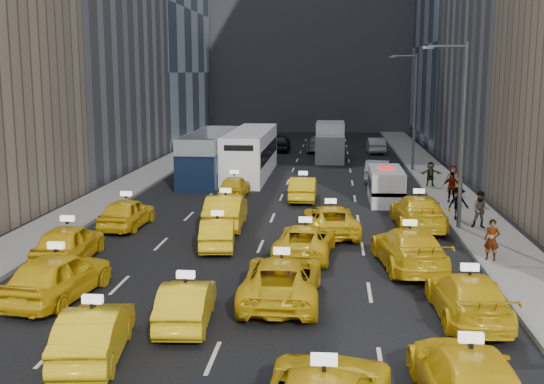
{
  "coord_description": "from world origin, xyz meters",
  "views": [
    {
      "loc": [
        3.16,
        -21.12,
        7.62
      ],
      "look_at": [
        0.28,
        10.57,
        2.0
      ],
      "focal_mm": 45.0,
      "sensor_mm": 36.0,
      "label": 1
    }
  ],
  "objects_px": {
    "box_truck": "(330,142)",
    "taxi_1": "(94,332)",
    "double_decker": "(210,156)",
    "city_bus": "(251,153)",
    "nypd_van": "(386,186)",
    "pedestrian_0": "(492,240)",
    "taxi_3": "(469,379)"
  },
  "relations": [
    {
      "from": "box_truck",
      "to": "taxi_1",
      "type": "bearing_deg",
      "value": -99.94
    },
    {
      "from": "double_decker",
      "to": "city_bus",
      "type": "xyz_separation_m",
      "value": [
        2.71,
        1.92,
        0.03
      ]
    },
    {
      "from": "taxi_1",
      "to": "city_bus",
      "type": "relative_size",
      "value": 0.33
    },
    {
      "from": "nypd_van",
      "to": "double_decker",
      "type": "relative_size",
      "value": 0.43
    },
    {
      "from": "city_bus",
      "to": "pedestrian_0",
      "type": "distance_m",
      "value": 25.78
    },
    {
      "from": "double_decker",
      "to": "box_truck",
      "type": "relative_size",
      "value": 1.63
    },
    {
      "from": "pedestrian_0",
      "to": "box_truck",
      "type": "bearing_deg",
      "value": 126.37
    },
    {
      "from": "city_bus",
      "to": "box_truck",
      "type": "height_order",
      "value": "city_bus"
    },
    {
      "from": "nypd_van",
      "to": "box_truck",
      "type": "distance_m",
      "value": 19.75
    },
    {
      "from": "pedestrian_0",
      "to": "nypd_van",
      "type": "bearing_deg",
      "value": 128.88
    },
    {
      "from": "taxi_1",
      "to": "nypd_van",
      "type": "height_order",
      "value": "nypd_van"
    },
    {
      "from": "city_bus",
      "to": "nypd_van",
      "type": "bearing_deg",
      "value": -49.89
    },
    {
      "from": "taxi_1",
      "to": "nypd_van",
      "type": "relative_size",
      "value": 0.86
    },
    {
      "from": "nypd_van",
      "to": "taxi_3",
      "type": "bearing_deg",
      "value": -87.66
    },
    {
      "from": "taxi_1",
      "to": "box_truck",
      "type": "bearing_deg",
      "value": -105.65
    },
    {
      "from": "taxi_3",
      "to": "city_bus",
      "type": "height_order",
      "value": "city_bus"
    },
    {
      "from": "taxi_3",
      "to": "pedestrian_0",
      "type": "height_order",
      "value": "pedestrian_0"
    },
    {
      "from": "taxi_1",
      "to": "taxi_3",
      "type": "height_order",
      "value": "taxi_3"
    },
    {
      "from": "taxi_3",
      "to": "double_decker",
      "type": "xyz_separation_m",
      "value": [
        -11.92,
        33.08,
        0.89
      ]
    },
    {
      "from": "taxi_3",
      "to": "nypd_van",
      "type": "distance_m",
      "value": 25.36
    },
    {
      "from": "taxi_3",
      "to": "nypd_van",
      "type": "bearing_deg",
      "value": -93.21
    },
    {
      "from": "nypd_van",
      "to": "city_bus",
      "type": "distance_m",
      "value": 13.34
    },
    {
      "from": "taxi_1",
      "to": "double_decker",
      "type": "height_order",
      "value": "double_decker"
    },
    {
      "from": "nypd_van",
      "to": "taxi_1",
      "type": "bearing_deg",
      "value": -109.81
    },
    {
      "from": "taxi_1",
      "to": "taxi_3",
      "type": "xyz_separation_m",
      "value": [
        9.47,
        -2.08,
        0.05
      ]
    },
    {
      "from": "nypd_van",
      "to": "box_truck",
      "type": "height_order",
      "value": "box_truck"
    },
    {
      "from": "city_bus",
      "to": "pedestrian_0",
      "type": "bearing_deg",
      "value": -64.63
    },
    {
      "from": "city_bus",
      "to": "taxi_1",
      "type": "bearing_deg",
      "value": -94.0
    },
    {
      "from": "nypd_van",
      "to": "pedestrian_0",
      "type": "height_order",
      "value": "nypd_van"
    },
    {
      "from": "taxi_1",
      "to": "city_bus",
      "type": "bearing_deg",
      "value": -98.05
    },
    {
      "from": "nypd_van",
      "to": "city_bus",
      "type": "xyz_separation_m",
      "value": [
        -9.2,
        9.64,
        0.72
      ]
    },
    {
      "from": "taxi_3",
      "to": "pedestrian_0",
      "type": "relative_size",
      "value": 3.17
    }
  ]
}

